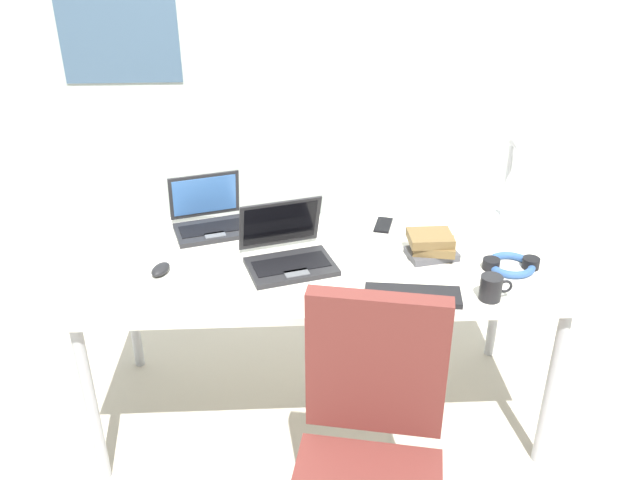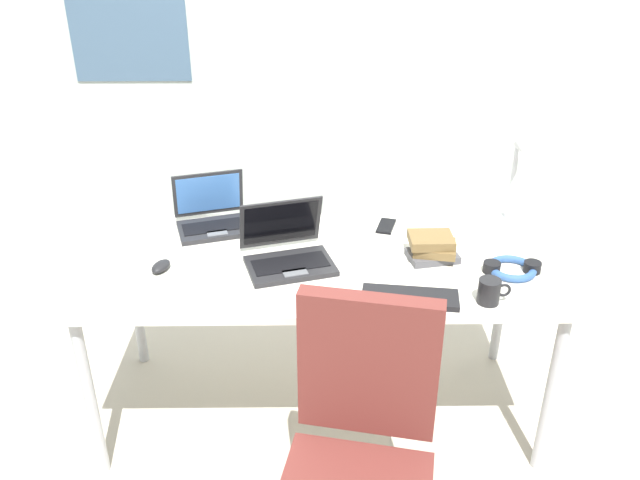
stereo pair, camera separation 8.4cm
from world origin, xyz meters
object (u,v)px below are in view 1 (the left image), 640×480
at_px(desk_lamp, 510,179).
at_px(coffee_mug, 491,288).
at_px(book_stack, 432,245).
at_px(laptop_mid_desk, 288,253).
at_px(external_keyboard, 413,295).
at_px(computer_mouse, 161,269).
at_px(laptop_front_left, 210,219).
at_px(headphones, 511,265).
at_px(cell_phone, 383,225).

distance_m(desk_lamp, coffee_mug, 0.65).
bearing_deg(book_stack, laptop_mid_desk, -176.83).
distance_m(external_keyboard, computer_mouse, 0.92).
height_order(external_keyboard, computer_mouse, computer_mouse).
distance_m(laptop_mid_desk, laptop_front_left, 0.45).
xyz_separation_m(external_keyboard, headphones, (0.40, 0.19, 0.01)).
xyz_separation_m(laptop_front_left, book_stack, (0.87, -0.28, 0.00)).
bearing_deg(desk_lamp, coffee_mug, -111.23).
bearing_deg(laptop_mid_desk, desk_lamp, 18.46).
distance_m(laptop_mid_desk, coffee_mug, 0.75).
bearing_deg(computer_mouse, laptop_front_left, 86.75).
bearing_deg(external_keyboard, laptop_front_left, 150.63).
distance_m(book_stack, coffee_mug, 0.34).
bearing_deg(external_keyboard, laptop_mid_desk, 156.41).
xyz_separation_m(external_keyboard, computer_mouse, (-0.90, 0.21, 0.01)).
xyz_separation_m(headphones, book_stack, (-0.28, 0.11, 0.03)).
relative_size(desk_lamp, laptop_front_left, 1.14).
bearing_deg(headphones, external_keyboard, -155.13).
xyz_separation_m(laptop_mid_desk, cell_phone, (0.40, 0.30, -0.04)).
xyz_separation_m(desk_lamp, laptop_mid_desk, (-0.92, -0.31, -0.15)).
distance_m(cell_phone, coffee_mug, 0.65).
relative_size(laptop_mid_desk, coffee_mug, 3.39).
height_order(laptop_mid_desk, computer_mouse, laptop_mid_desk).
xyz_separation_m(cell_phone, headphones, (0.43, -0.38, 0.01)).
bearing_deg(headphones, coffee_mug, -123.48).
relative_size(laptop_mid_desk, laptop_front_left, 1.09).
relative_size(laptop_mid_desk, computer_mouse, 3.99).
height_order(book_stack, coffee_mug, book_stack).
xyz_separation_m(desk_lamp, external_keyboard, (-0.49, -0.57, -0.19)).
relative_size(external_keyboard, coffee_mug, 2.92).
height_order(laptop_mid_desk, laptop_front_left, laptop_mid_desk).
xyz_separation_m(computer_mouse, coffee_mug, (1.16, -0.23, 0.03)).
relative_size(headphones, book_stack, 1.05).
relative_size(external_keyboard, cell_phone, 2.43).
relative_size(laptop_mid_desk, book_stack, 1.88).
bearing_deg(external_keyboard, cell_phone, 100.46).
distance_m(desk_lamp, cell_phone, 0.55).
distance_m(laptop_front_left, cell_phone, 0.73).
relative_size(desk_lamp, cell_phone, 2.94).
distance_m(external_keyboard, headphones, 0.44).
xyz_separation_m(external_keyboard, coffee_mug, (0.27, -0.02, 0.03)).
bearing_deg(headphones, computer_mouse, 178.84).
bearing_deg(headphones, laptop_front_left, 161.47).
distance_m(desk_lamp, book_stack, 0.49).
xyz_separation_m(laptop_front_left, cell_phone, (0.73, -0.01, -0.04)).
distance_m(computer_mouse, coffee_mug, 1.18).
bearing_deg(cell_phone, computer_mouse, -141.86).
distance_m(desk_lamp, laptop_front_left, 1.25).
xyz_separation_m(desk_lamp, cell_phone, (-0.52, -0.01, -0.19)).
xyz_separation_m(headphones, coffee_mug, (-0.14, -0.20, 0.03)).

